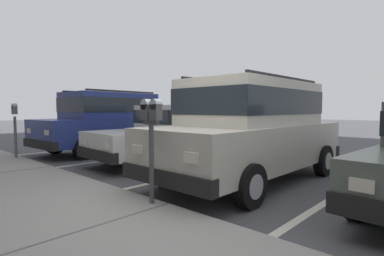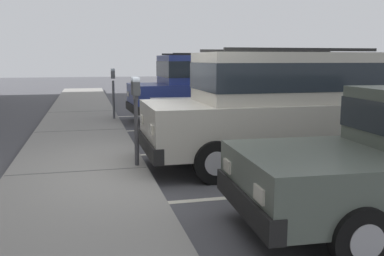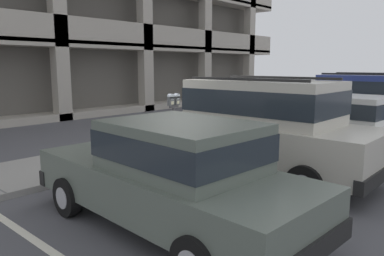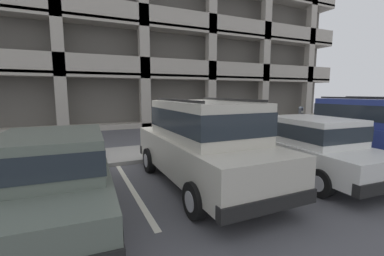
% 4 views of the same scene
% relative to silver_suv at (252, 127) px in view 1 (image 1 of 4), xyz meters
% --- Properties ---
extents(ground_plane, '(80.00, 80.00, 0.10)m').
position_rel_silver_suv_xyz_m(ground_plane, '(-0.15, 2.19, -1.14)').
color(ground_plane, '#4C4C51').
extents(sidewalk, '(40.00, 2.20, 0.12)m').
position_rel_silver_suv_xyz_m(sidewalk, '(-0.15, 3.49, -1.03)').
color(sidewalk, gray).
rests_on(sidewalk, ground_plane).
extents(parking_stall_lines, '(11.78, 4.80, 0.01)m').
position_rel_silver_suv_xyz_m(parking_stall_lines, '(1.30, 0.79, -1.08)').
color(parking_stall_lines, silver).
rests_on(parking_stall_lines, ground_plane).
extents(silver_suv, '(2.03, 4.78, 2.03)m').
position_rel_silver_suv_xyz_m(silver_suv, '(0.00, 0.00, 0.00)').
color(silver_suv, beige).
rests_on(silver_suv, ground_plane).
extents(dark_hatchback, '(2.04, 4.58, 1.54)m').
position_rel_silver_suv_xyz_m(dark_hatchback, '(2.79, -0.49, -0.27)').
color(dark_hatchback, silver).
rests_on(dark_hatchback, ground_plane).
extents(blue_coupe, '(2.19, 4.87, 2.03)m').
position_rel_silver_suv_xyz_m(blue_coupe, '(5.76, -0.33, 0.00)').
color(blue_coupe, navy).
rests_on(blue_coupe, ground_plane).
extents(parking_meter_near, '(0.35, 0.12, 1.46)m').
position_rel_silver_suv_xyz_m(parking_meter_near, '(0.03, 2.54, 0.12)').
color(parking_meter_near, '#47474C').
rests_on(parking_meter_near, sidewalk).
extents(parking_meter_far, '(0.15, 0.12, 1.47)m').
position_rel_silver_suv_xyz_m(parking_meter_far, '(5.86, 2.54, -0.00)').
color(parking_meter_far, '#595B60').
rests_on(parking_meter_far, sidewalk).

